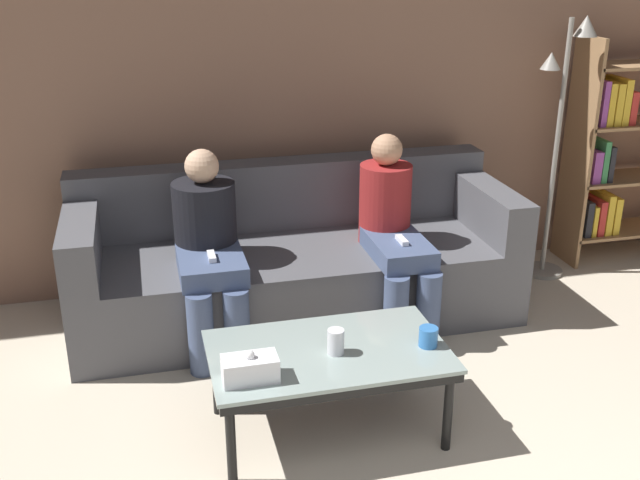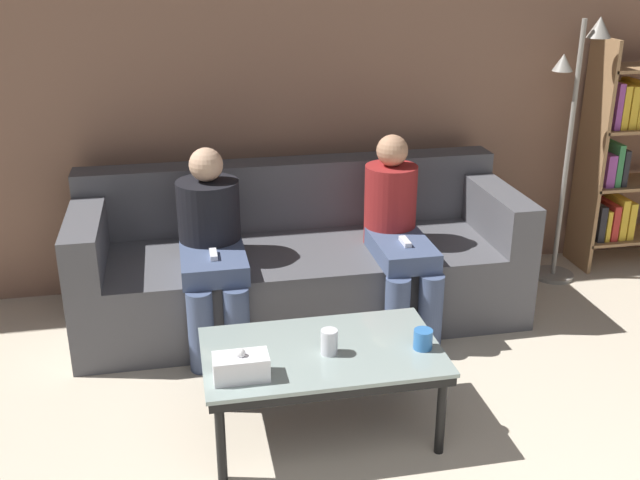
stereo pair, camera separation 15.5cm
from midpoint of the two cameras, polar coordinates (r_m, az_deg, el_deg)
The scene contains 10 objects.
wall_back at distance 4.51m, azimuth -4.59°, elevation 12.56°, with size 12.00×0.06×2.60m.
couch at distance 4.29m, azimuth -3.01°, elevation -1.73°, with size 2.46×0.90×0.83m.
coffee_table at distance 3.23m, azimuth -0.79°, elevation -8.99°, with size 1.01×0.60×0.41m.
cup_near_left at distance 3.23m, azimuth 6.89°, elevation -7.35°, with size 0.08×0.08×0.09m.
cup_near_right at distance 3.15m, azimuth -0.21°, elevation -7.76°, with size 0.07×0.07×0.11m.
tissue_box at distance 3.00m, azimuth -6.84°, elevation -9.70°, with size 0.22×0.12×0.13m.
bookshelf at distance 5.29m, azimuth 21.14°, elevation 6.19°, with size 0.89×0.32×1.49m.
standing_lamp at distance 4.82m, azimuth 17.02°, elevation 8.56°, with size 0.31×0.26×1.62m.
seated_person_left_end at distance 3.93m, azimuth -9.62°, elevation -0.32°, with size 0.33×0.67×1.03m.
seated_person_mid_left at distance 4.09m, azimuth 4.51°, elevation 0.76°, with size 0.31×0.69×1.05m.
Camera 1 is at (-0.81, -0.76, 2.01)m, focal length 42.00 mm.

